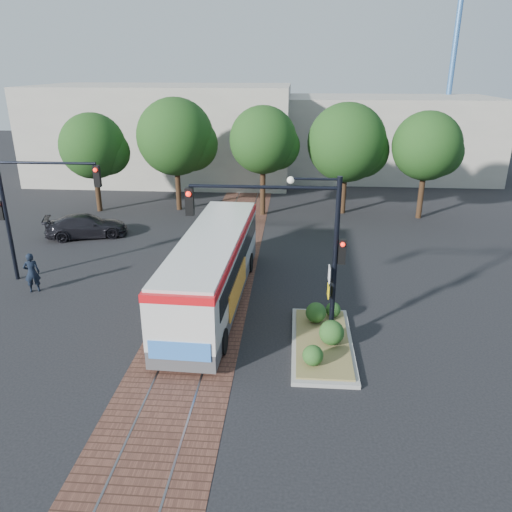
% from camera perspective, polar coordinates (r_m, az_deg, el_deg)
% --- Properties ---
extents(ground, '(120.00, 120.00, 0.00)m').
position_cam_1_polar(ground, '(19.85, -6.69, -8.07)').
color(ground, black).
rests_on(ground, ground).
extents(trackbed, '(3.60, 40.00, 0.02)m').
position_cam_1_polar(trackbed, '(23.37, -4.86, -3.32)').
color(trackbed, brown).
rests_on(trackbed, ground).
extents(tree_row, '(26.40, 5.60, 7.67)m').
position_cam_1_polar(tree_row, '(33.84, 0.35, 12.91)').
color(tree_row, '#382314').
rests_on(tree_row, ground).
extents(warehouses, '(40.00, 13.00, 8.00)m').
position_cam_1_polar(warehouses, '(46.30, -0.72, 13.80)').
color(warehouses, '#ADA899').
rests_on(warehouses, ground).
extents(crane, '(8.00, 0.50, 18.00)m').
position_cam_1_polar(crane, '(53.00, 21.73, 21.00)').
color(crane, '#3F72B2').
rests_on(crane, ground).
extents(city_bus, '(2.80, 11.38, 3.02)m').
position_cam_1_polar(city_bus, '(21.15, -4.95, -1.06)').
color(city_bus, '#454548').
rests_on(city_bus, ground).
extents(traffic_island, '(2.20, 5.20, 1.13)m').
position_cam_1_polar(traffic_island, '(18.61, 7.65, -9.07)').
color(traffic_island, gray).
rests_on(traffic_island, ground).
extents(signal_pole_main, '(5.49, 0.46, 6.00)m').
position_cam_1_polar(signal_pole_main, '(17.08, 5.04, 2.34)').
color(signal_pole_main, black).
rests_on(signal_pole_main, ground).
extents(signal_pole_left, '(4.99, 0.34, 6.00)m').
position_cam_1_polar(signal_pole_left, '(24.85, -24.66, 5.73)').
color(signal_pole_left, black).
rests_on(signal_pole_left, ground).
extents(officer, '(0.79, 0.67, 1.84)m').
position_cam_1_polar(officer, '(24.45, -24.24, -1.74)').
color(officer, black).
rests_on(officer, ground).
extents(parked_car, '(5.03, 3.26, 1.36)m').
position_cam_1_polar(parked_car, '(31.30, -18.82, 3.28)').
color(parked_car, black).
rests_on(parked_car, ground).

